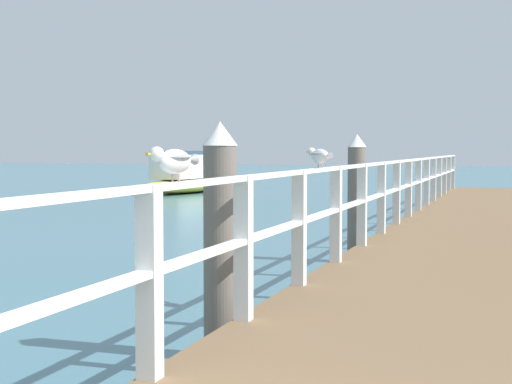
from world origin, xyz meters
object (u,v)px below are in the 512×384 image
(boat_1, at_px, (186,179))
(seagull_background, at_px, (320,155))
(seagull_foreground, at_px, (174,160))
(dock_piling_near, at_px, (220,240))
(dock_piling_far, at_px, (357,198))

(boat_1, bearing_deg, seagull_background, 124.08)
(boat_1, bearing_deg, seagull_foreground, 120.46)
(seagull_foreground, distance_m, seagull_background, 3.65)
(dock_piling_near, height_order, seagull_foreground, dock_piling_near)
(seagull_foreground, xyz_separation_m, boat_1, (-10.64, 24.22, -1.14))
(dock_piling_far, distance_m, seagull_foreground, 7.59)
(dock_piling_near, bearing_deg, seagull_background, 78.95)
(seagull_foreground, height_order, boat_1, seagull_foreground)
(dock_piling_far, relative_size, seagull_foreground, 4.19)
(dock_piling_near, distance_m, seagull_background, 2.07)
(dock_piling_far, bearing_deg, seagull_foreground, -87.13)
(dock_piling_far, height_order, boat_1, dock_piling_far)
(dock_piling_far, distance_m, seagull_background, 3.98)
(seagull_foreground, xyz_separation_m, seagull_background, (-0.00, 3.65, 0.00))
(dock_piling_far, distance_m, boat_1, 19.58)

